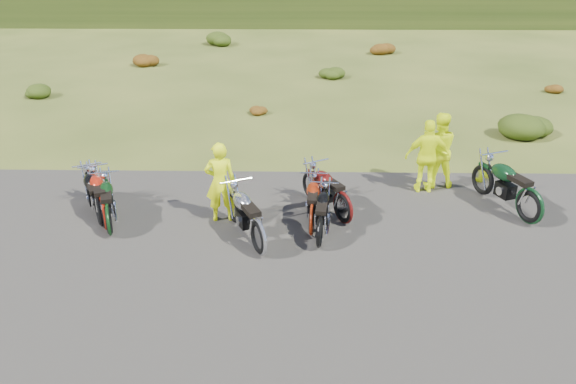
{
  "coord_description": "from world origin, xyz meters",
  "views": [
    {
      "loc": [
        1.09,
        -9.88,
        5.99
      ],
      "look_at": [
        0.89,
        0.83,
        0.92
      ],
      "focal_mm": 35.0,
      "sensor_mm": 36.0,
      "label": 1
    }
  ],
  "objects_px": {
    "motorcycle_0": "(102,226)",
    "motorcycle_3": "(259,255)",
    "person_middle": "(220,183)",
    "motorcycle_7": "(526,224)"
  },
  "relations": [
    {
      "from": "motorcycle_0",
      "to": "motorcycle_3",
      "type": "height_order",
      "value": "motorcycle_3"
    },
    {
      "from": "motorcycle_3",
      "to": "motorcycle_7",
      "type": "xyz_separation_m",
      "value": [
        5.87,
        1.42,
        0.0
      ]
    },
    {
      "from": "motorcycle_3",
      "to": "motorcycle_7",
      "type": "height_order",
      "value": "motorcycle_7"
    },
    {
      "from": "person_middle",
      "to": "motorcycle_3",
      "type": "bearing_deg",
      "value": 114.32
    },
    {
      "from": "motorcycle_0",
      "to": "person_middle",
      "type": "xyz_separation_m",
      "value": [
        2.64,
        0.32,
        0.92
      ]
    },
    {
      "from": "motorcycle_0",
      "to": "motorcycle_3",
      "type": "xyz_separation_m",
      "value": [
        3.56,
        -1.13,
        0.0
      ]
    },
    {
      "from": "motorcycle_7",
      "to": "person_middle",
      "type": "xyz_separation_m",
      "value": [
        -6.79,
        0.02,
        0.92
      ]
    },
    {
      "from": "motorcycle_0",
      "to": "motorcycle_3",
      "type": "bearing_deg",
      "value": -134.89
    },
    {
      "from": "motorcycle_7",
      "to": "person_middle",
      "type": "bearing_deg",
      "value": 67.42
    },
    {
      "from": "motorcycle_0",
      "to": "person_middle",
      "type": "height_order",
      "value": "person_middle"
    }
  ]
}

